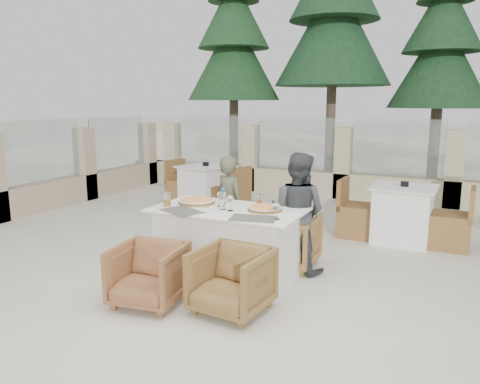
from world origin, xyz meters
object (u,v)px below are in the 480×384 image
at_px(wine_glass_corner, 277,210).
at_px(bg_table_b, 403,214).
at_px(armchair_far_left, 232,228).
at_px(dining_table, 228,244).
at_px(diner_left, 230,206).
at_px(beer_glass_right, 259,200).
at_px(armchair_near_right, 231,280).
at_px(wine_glass_centre, 220,198).
at_px(diner_right, 297,213).
at_px(olive_dish, 206,209).
at_px(pizza_left, 197,201).
at_px(water_bottle, 223,199).
at_px(armchair_near_left, 149,274).
at_px(beer_glass_left, 167,199).
at_px(armchair_far_right, 288,240).
at_px(pizza_right, 265,208).
at_px(bg_table_a, 206,187).
at_px(wine_glass_near, 230,202).

height_order(wine_glass_corner, bg_table_b, wine_glass_corner).
bearing_deg(armchair_far_left, dining_table, 93.66).
distance_m(wine_glass_corner, diner_left, 1.35).
bearing_deg(diner_left, armchair_far_left, -46.46).
relative_size(beer_glass_right, armchair_near_right, 0.20).
height_order(dining_table, wine_glass_centre, wine_glass_centre).
relative_size(beer_glass_right, diner_right, 0.10).
bearing_deg(olive_dish, wine_glass_corner, -2.03).
distance_m(pizza_left, armchair_near_right, 1.29).
bearing_deg(pizza_left, beer_glass_right, 15.78).
bearing_deg(olive_dish, diner_right, 42.81).
xyz_separation_m(water_bottle, armchair_near_left, (-0.34, -0.87, -0.60)).
height_order(beer_glass_left, armchair_far_right, beer_glass_left).
xyz_separation_m(pizza_right, diner_left, (-0.72, 0.61, -0.17)).
xyz_separation_m(olive_dish, bg_table_a, (-1.73, 3.00, -0.41)).
bearing_deg(armchair_near_left, beer_glass_left, 102.88).
relative_size(dining_table, wine_glass_near, 8.70).
relative_size(beer_glass_right, bg_table_b, 0.08).
height_order(water_bottle, armchair_far_right, water_bottle).
distance_m(beer_glass_right, bg_table_a, 3.34).
bearing_deg(armchair_far_right, diner_left, -5.83).
xyz_separation_m(pizza_left, water_bottle, (0.41, -0.14, 0.09)).
relative_size(water_bottle, wine_glass_corner, 1.28).
height_order(dining_table, pizza_right, pizza_right).
relative_size(water_bottle, beer_glass_left, 1.50).
bearing_deg(beer_glass_right, dining_table, -129.42).
xyz_separation_m(dining_table, pizza_right, (0.39, 0.10, 0.41)).
relative_size(wine_glass_near, bg_table_a, 0.11).
bearing_deg(diner_left, armchair_far_right, -160.03).
bearing_deg(armchair_near_right, bg_table_a, 128.20).
xyz_separation_m(beer_glass_right, bg_table_a, (-2.13, 2.54, -0.45)).
distance_m(wine_glass_corner, bg_table_b, 2.62).
height_order(wine_glass_corner, diner_right, diner_right).
xyz_separation_m(wine_glass_near, wine_glass_corner, (0.56, -0.13, 0.00)).
relative_size(armchair_far_left, armchair_near_right, 1.01).
xyz_separation_m(pizza_left, armchair_far_left, (0.06, 0.75, -0.50)).
bearing_deg(wine_glass_centre, pizza_left, 176.34).
bearing_deg(olive_dish, bg_table_a, 119.96).
xyz_separation_m(wine_glass_near, beer_glass_left, (-0.72, -0.11, -0.01)).
bearing_deg(pizza_right, wine_glass_corner, -50.19).
relative_size(armchair_far_left, diner_right, 0.49).
distance_m(pizza_left, diner_left, 0.65).
xyz_separation_m(wine_glass_centre, armchair_far_right, (0.58, 0.57, -0.55)).
height_order(dining_table, beer_glass_right, beer_glass_right).
height_order(water_bottle, olive_dish, water_bottle).
bearing_deg(bg_table_a, wine_glass_centre, -42.09).
height_order(wine_glass_near, beer_glass_left, wine_glass_near).
xyz_separation_m(pizza_left, olive_dish, (0.28, -0.27, -0.00)).
relative_size(wine_glass_corner, beer_glass_left, 1.18).
bearing_deg(wine_glass_centre, armchair_far_right, 44.36).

